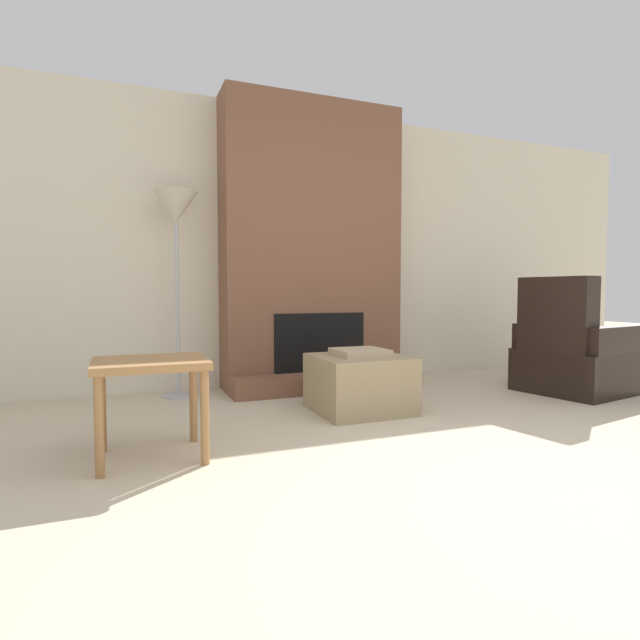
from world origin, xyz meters
TOP-DOWN VIEW (x-y plane):
  - ground_plane at (0.00, 0.00)m, footprint 24.00×24.00m
  - wall_back at (0.00, 3.10)m, footprint 8.16×0.06m
  - fireplace at (0.00, 2.86)m, footprint 1.66×0.67m
  - ottoman at (-0.05, 1.77)m, footprint 0.65×0.62m
  - armchair at (1.97, 1.70)m, footprint 1.00×0.92m
  - side_table at (-1.52, 1.26)m, footprint 0.57×0.50m
  - floor_lamp_left at (-1.22, 2.81)m, footprint 0.36×0.36m

SIDE VIEW (x-z plane):
  - ground_plane at x=0.00m, z-range 0.00..0.00m
  - ottoman at x=-0.05m, z-range -0.02..0.44m
  - armchair at x=1.97m, z-range -0.21..0.79m
  - side_table at x=-1.52m, z-range 0.18..0.70m
  - fireplace at x=0.00m, z-range -0.05..2.55m
  - wall_back at x=0.00m, z-range 0.00..2.60m
  - floor_lamp_left at x=-1.22m, z-range 0.63..2.33m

